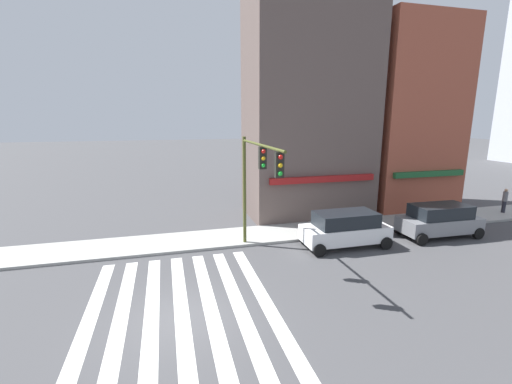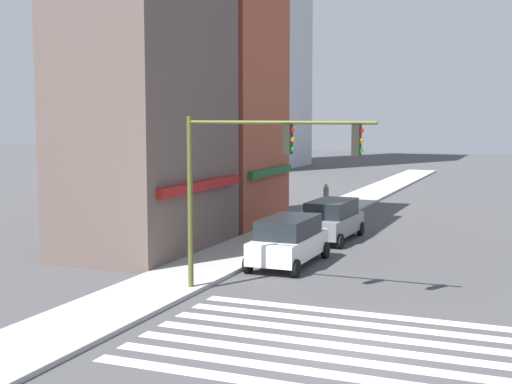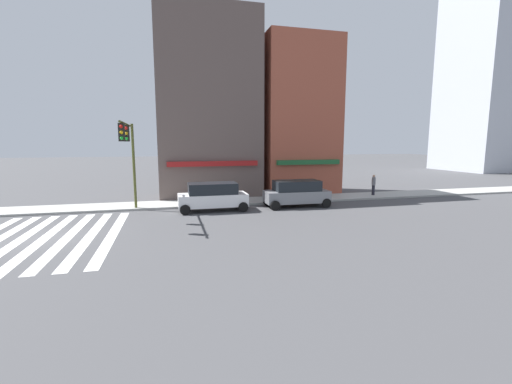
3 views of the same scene
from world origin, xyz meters
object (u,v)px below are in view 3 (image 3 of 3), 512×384
at_px(suv_grey, 297,193).
at_px(suv_white, 213,196).
at_px(pedestrian_grey_coat, 374,184).
at_px(traffic_signal, 129,147).

bearing_deg(suv_grey, suv_white, -178.57).
bearing_deg(pedestrian_grey_coat, suv_white, -16.72).
height_order(suv_grey, pedestrian_grey_coat, suv_grey).
xyz_separation_m(suv_grey, pedestrian_grey_coat, (8.17, 2.70, 0.04)).
xyz_separation_m(traffic_signal, suv_white, (5.20, 0.72, -3.37)).
relative_size(traffic_signal, pedestrian_grey_coat, 3.63).
bearing_deg(pedestrian_grey_coat, suv_grey, -9.09).
relative_size(traffic_signal, suv_grey, 1.35).
xyz_separation_m(traffic_signal, pedestrian_grey_coat, (19.54, 3.42, -3.32)).
height_order(traffic_signal, suv_white, traffic_signal).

